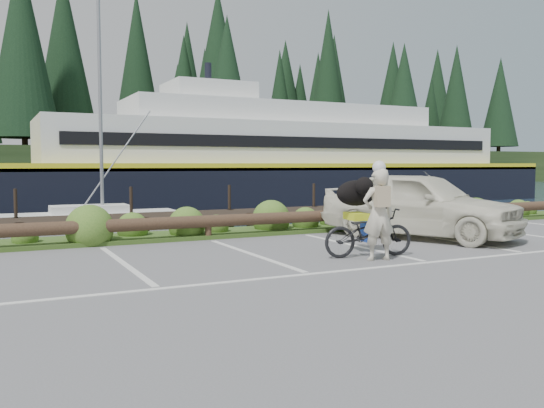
{
  "coord_description": "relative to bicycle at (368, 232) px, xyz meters",
  "views": [
    {
      "loc": [
        -4.82,
        -8.71,
        1.86
      ],
      "look_at": [
        -0.01,
        1.04,
        1.1
      ],
      "focal_mm": 38.0,
      "sensor_mm": 36.0,
      "label": 1
    }
  ],
  "objects": [
    {
      "name": "bicycle",
      "position": [
        0.0,
        0.0,
        0.0
      ],
      "size": [
        1.95,
        0.98,
        0.98
      ],
      "primitive_type": "imported",
      "rotation": [
        0.0,
        0.0,
        1.39
      ],
      "color": "black",
      "rests_on": "ground"
    },
    {
      "name": "harbor_backdrop",
      "position": [
        -1.58,
        77.84,
        -0.49
      ],
      "size": [
        170.0,
        160.0,
        30.0
      ],
      "color": "#1A2E40",
      "rests_on": "ground"
    },
    {
      "name": "dog",
      "position": [
        0.11,
        0.59,
        0.76
      ],
      "size": [
        0.62,
        1.01,
        0.54
      ],
      "primitive_type": "ellipsoid",
      "rotation": [
        0.0,
        0.0,
        1.39
      ],
      "color": "black",
      "rests_on": "bicycle"
    },
    {
      "name": "log_rail",
      "position": [
        -1.97,
        3.92,
        -0.49
      ],
      "size": [
        32.0,
        0.3,
        0.6
      ],
      "primitive_type": null,
      "color": "#443021",
      "rests_on": "ground"
    },
    {
      "name": "cyclist",
      "position": [
        -0.08,
        -0.43,
        0.4
      ],
      "size": [
        0.71,
        0.53,
        1.77
      ],
      "primitive_type": "imported",
      "rotation": [
        0.0,
        0.0,
        2.96
      ],
      "color": "beige",
      "rests_on": "ground"
    },
    {
      "name": "parked_car",
      "position": [
        2.91,
        1.86,
        0.36
      ],
      "size": [
        3.91,
        5.35,
        1.69
      ],
      "primitive_type": "imported",
      "rotation": [
        0.0,
        0.0,
        0.44
      ],
      "color": "silver",
      "rests_on": "ground"
    },
    {
      "name": "vegetation_strip",
      "position": [
        -1.97,
        4.62,
        -0.44
      ],
      "size": [
        34.0,
        1.6,
        0.1
      ],
      "primitive_type": "cube",
      "color": "#3D5B21",
      "rests_on": "ground"
    },
    {
      "name": "ground",
      "position": [
        -1.97,
        -0.68,
        -0.49
      ],
      "size": [
        72.0,
        72.0,
        0.0
      ],
      "primitive_type": "plane",
      "color": "#5C5C5F"
    }
  ]
}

